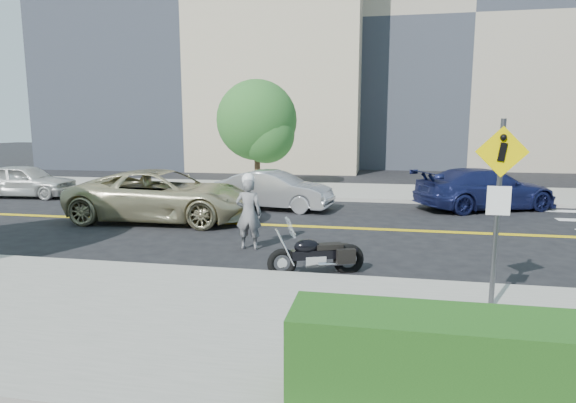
# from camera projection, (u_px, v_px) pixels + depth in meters

# --- Properties ---
(ground_plane) EXTENTS (120.00, 120.00, 0.00)m
(ground_plane) POSITION_uv_depth(u_px,v_px,m) (298.00, 226.00, 14.63)
(ground_plane) COLOR black
(ground_plane) RESTS_ON ground
(sidewalk_near) EXTENTS (60.00, 5.00, 0.15)m
(sidewalk_near) POSITION_uv_depth(u_px,v_px,m) (216.00, 322.00, 7.34)
(sidewalk_near) COLOR #9E9B91
(sidewalk_near) RESTS_ON ground_plane
(sidewalk_far) EXTENTS (60.00, 5.00, 0.15)m
(sidewalk_far) POSITION_uv_depth(u_px,v_px,m) (326.00, 191.00, 21.89)
(sidewalk_far) COLOR #9E9B91
(sidewalk_far) RESTS_ON ground_plane
(building_mid) EXTENTS (18.00, 14.00, 20.00)m
(building_mid) POSITION_uv_depth(u_px,v_px,m) (458.00, 33.00, 36.77)
(building_mid) COLOR #A39984
(building_mid) RESTS_ON ground_plane
(pedestrian_sign) EXTENTS (0.78, 0.08, 3.00)m
(pedestrian_sign) POSITION_uv_depth(u_px,v_px,m) (499.00, 197.00, 7.42)
(pedestrian_sign) COLOR #4C4C51
(pedestrian_sign) RESTS_ON sidewalk_near
(motorcyclist) EXTENTS (0.67, 0.46, 1.89)m
(motorcyclist) POSITION_uv_depth(u_px,v_px,m) (249.00, 212.00, 11.82)
(motorcyclist) COLOR #B6B6BB
(motorcyclist) RESTS_ON ground
(motorcycle) EXTENTS (2.05, 1.28, 1.20)m
(motorcycle) POSITION_uv_depth(u_px,v_px,m) (317.00, 246.00, 9.86)
(motorcycle) COLOR black
(motorcycle) RESTS_ON ground
(suv) EXTENTS (5.98, 2.90, 1.64)m
(suv) POSITION_uv_depth(u_px,v_px,m) (164.00, 195.00, 15.36)
(suv) COLOR tan
(suv) RESTS_ON ground
(parked_car_white) EXTENTS (4.22, 1.93, 1.40)m
(parked_car_white) POSITION_uv_depth(u_px,v_px,m) (26.00, 181.00, 20.36)
(parked_car_white) COLOR silver
(parked_car_white) RESTS_ON ground
(parked_car_silver) EXTENTS (4.41, 2.11, 1.39)m
(parked_car_silver) POSITION_uv_depth(u_px,v_px,m) (274.00, 190.00, 17.49)
(parked_car_silver) COLOR #A4A6AC
(parked_car_silver) RESTS_ON ground
(parked_car_blue) EXTENTS (5.57, 4.04, 1.50)m
(parked_car_blue) POSITION_uv_depth(u_px,v_px,m) (485.00, 189.00, 17.42)
(parked_car_blue) COLOR navy
(parked_car_blue) RESTS_ON ground
(tree_far_a) EXTENTS (3.76, 3.76, 5.14)m
(tree_far_a) POSITION_uv_depth(u_px,v_px,m) (257.00, 120.00, 22.47)
(tree_far_a) COLOR #382619
(tree_far_a) RESTS_ON ground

